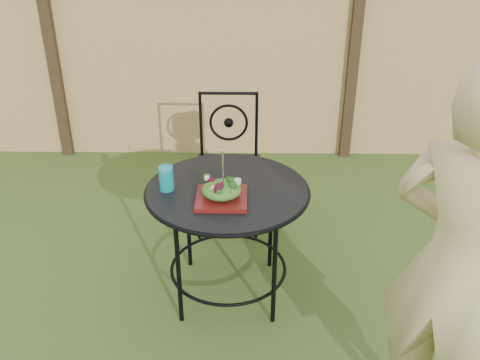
{
  "coord_description": "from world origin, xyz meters",
  "views": [
    {
      "loc": [
        0.39,
        -2.41,
        2.16
      ],
      "look_at": [
        0.35,
        0.23,
        0.75
      ],
      "focal_mm": 40.0,
      "sensor_mm": 36.0,
      "label": 1
    }
  ],
  "objects": [
    {
      "name": "salad",
      "position": [
        0.25,
        0.05,
        0.79
      ],
      "size": [
        0.21,
        0.21,
        0.08
      ],
      "primitive_type": "ellipsoid",
      "color": "#235614",
      "rests_on": "salad_plate"
    },
    {
      "name": "ground",
      "position": [
        0.0,
        0.0,
        0.0
      ],
      "size": [
        60.0,
        60.0,
        0.0
      ],
      "primitive_type": "plane",
      "color": "#2A4215",
      "rests_on": "ground"
    },
    {
      "name": "drinking_glass",
      "position": [
        -0.05,
        0.16,
        0.79
      ],
      "size": [
        0.08,
        0.08,
        0.14
      ],
      "primitive_type": "cylinder",
      "color": "#0D989B",
      "rests_on": "patio_table"
    },
    {
      "name": "fork",
      "position": [
        0.26,
        0.05,
        0.92
      ],
      "size": [
        0.01,
        0.01,
        0.18
      ],
      "primitive_type": "cylinder",
      "color": "silver",
      "rests_on": "salad"
    },
    {
      "name": "salad_plate",
      "position": [
        0.25,
        0.05,
        0.74
      ],
      "size": [
        0.27,
        0.27,
        0.02
      ],
      "primitive_type": "cube",
      "color": "#4B0A0F",
      "rests_on": "patio_table"
    },
    {
      "name": "patio_table",
      "position": [
        0.28,
        0.18,
        0.59
      ],
      "size": [
        0.92,
        0.92,
        0.72
      ],
      "color": "black",
      "rests_on": "ground"
    },
    {
      "name": "patio_chair",
      "position": [
        0.25,
        1.0,
        0.5
      ],
      "size": [
        0.46,
        0.46,
        0.95
      ],
      "color": "black",
      "rests_on": "ground"
    },
    {
      "name": "diner",
      "position": [
        1.22,
        -0.72,
        0.86
      ],
      "size": [
        0.73,
        0.74,
        1.72
      ],
      "primitive_type": "imported",
      "rotation": [
        0.0,
        0.0,
        2.34
      ],
      "color": "tan",
      "rests_on": "ground"
    },
    {
      "name": "fence",
      "position": [
        -0.0,
        2.19,
        0.95
      ],
      "size": [
        8.0,
        0.12,
        1.9
      ],
      "color": "#E7B872",
      "rests_on": "ground"
    }
  ]
}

